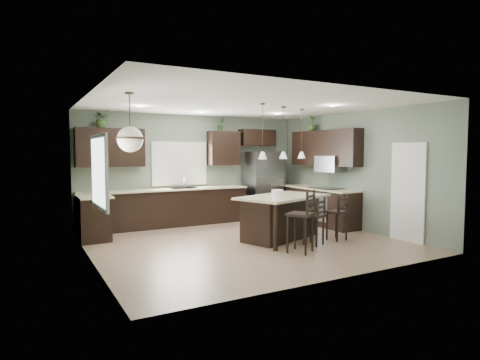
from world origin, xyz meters
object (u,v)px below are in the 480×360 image
serving_dish (277,193)px  bar_stool_center (314,221)px  kitchen_island (283,217)px  bar_stool_left (300,221)px  plant_back_left (102,118)px  refrigerator (263,185)px  bar_stool_right (337,217)px

serving_dish → bar_stool_center: (0.41, -0.68, -0.51)m
kitchen_island → serving_dish: 0.57m
bar_stool_left → bar_stool_center: (0.60, 0.35, -0.10)m
plant_back_left → bar_stool_left: bearing=-53.7°
bar_stool_left → bar_stool_center: bar_stool_left is taller
refrigerator → serving_dish: refrigerator is taller
refrigerator → serving_dish: bearing=-115.8°
refrigerator → plant_back_left: size_ratio=4.24×
kitchen_island → bar_stool_center: (0.22, -0.75, 0.02)m
plant_back_left → bar_stool_right: bearing=-39.3°
serving_dish → kitchen_island: bearing=19.7°
serving_dish → bar_stool_right: size_ratio=0.24×
bar_stool_left → bar_stool_center: size_ratio=1.21×
bar_stool_left → kitchen_island: bearing=40.1°
serving_dish → bar_stool_left: 1.12m
kitchen_island → bar_stool_center: bearing=-93.2°
plant_back_left → kitchen_island: bearing=-40.5°
kitchen_island → bar_stool_left: 1.16m
serving_dish → plant_back_left: size_ratio=0.55×
kitchen_island → plant_back_left: plant_back_left is taller
bar_stool_left → bar_stool_center: bearing=-0.7°
bar_stool_right → plant_back_left: size_ratio=2.25×
serving_dish → plant_back_left: plant_back_left is taller
serving_dish → bar_stool_left: (-0.19, -1.03, -0.41)m
bar_stool_right → plant_back_left: plant_back_left is taller
refrigerator → bar_stool_left: refrigerator is taller
kitchen_island → bar_stool_left: bearing=-128.7°
refrigerator → bar_stool_left: bearing=-111.6°
serving_dish → bar_stool_center: size_ratio=0.25×
refrigerator → kitchen_island: refrigerator is taller
refrigerator → bar_stool_right: refrigerator is taller
kitchen_island → serving_dish: bearing=-180.0°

